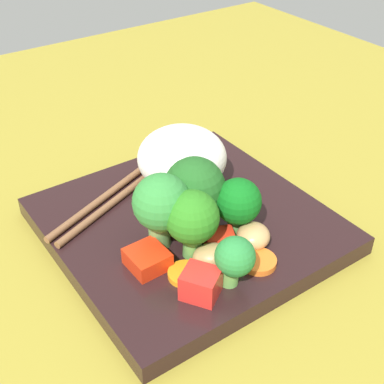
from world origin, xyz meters
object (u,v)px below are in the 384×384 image
rice_mound (182,158)px  broccoli_floret_1 (161,205)px  carrot_slice_2 (186,274)px  square_plate (188,225)px  chopstick_pair (128,185)px

rice_mound → broccoli_floret_1: size_ratio=1.23×
broccoli_floret_1 → carrot_slice_2: size_ratio=2.46×
square_plate → broccoli_floret_1: bearing=27.2°
broccoli_floret_1 → chopstick_pair: size_ratio=0.35×
carrot_slice_2 → chopstick_pair: chopstick_pair is taller
square_plate → rice_mound: bearing=-119.0°
broccoli_floret_1 → chopstick_pair: (-1.80, -9.32, -4.03)cm
square_plate → broccoli_floret_1: broccoli_floret_1 is taller
square_plate → rice_mound: rice_mound is taller
carrot_slice_2 → chopstick_pair: (-2.31, -13.49, 0.09)cm
square_plate → carrot_slice_2: bearing=54.4°
rice_mound → chopstick_pair: rice_mound is taller
chopstick_pair → carrot_slice_2: bearing=58.0°
rice_mound → chopstick_pair: size_ratio=0.43×
broccoli_floret_1 → chopstick_pair: 10.31cm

